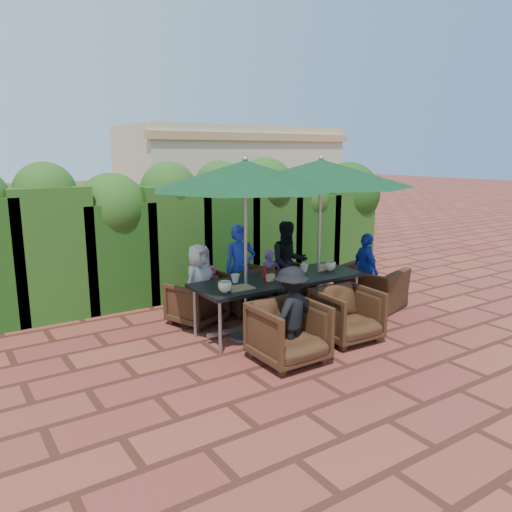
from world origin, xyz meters
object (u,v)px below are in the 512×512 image
dining_table (279,283)px  chair_near_right (347,312)px  chair_far_mid (240,286)px  chair_far_left (196,300)px  umbrella_left (245,176)px  chair_near_left (289,330)px  chair_end_right (370,281)px  umbrella_right (321,173)px  chair_far_right (288,282)px

dining_table → chair_near_right: (0.49, -0.88, -0.28)m
dining_table → chair_far_mid: size_ratio=3.24×
chair_far_left → chair_far_mid: 0.89m
dining_table → chair_far_left: size_ratio=3.55×
umbrella_left → chair_near_left: size_ratio=3.06×
chair_far_left → chair_near_left: size_ratio=0.88×
dining_table → chair_near_right: chair_near_right is taller
umbrella_left → chair_far_mid: size_ratio=3.18×
dining_table → chair_end_right: (1.84, -0.00, -0.23)m
chair_near_right → chair_end_right: bearing=35.4°
umbrella_right → chair_far_right: size_ratio=3.69×
umbrella_right → chair_near_left: size_ratio=3.22×
chair_near_left → chair_near_right: (1.09, 0.14, -0.02)m
chair_far_right → chair_far_mid: bearing=-13.4°
chair_far_right → dining_table: bearing=40.4°
chair_far_right → chair_near_left: (-1.48, -1.97, 0.05)m
dining_table → chair_far_mid: chair_far_mid is taller
umbrella_right → chair_near_right: (-0.23, -0.88, -1.82)m
umbrella_left → chair_far_left: umbrella_left is taller
umbrella_left → chair_near_left: (-0.00, -0.97, -1.80)m
dining_table → umbrella_left: (-0.60, -0.05, 1.54)m
chair_far_left → chair_end_right: chair_end_right is taller
chair_far_mid → chair_far_right: (0.90, -0.10, -0.04)m
chair_end_right → chair_far_right: bearing=28.5°
chair_near_right → chair_near_left: bearing=-170.4°
chair_near_left → chair_end_right: 2.65m
dining_table → chair_far_right: (0.88, 0.95, -0.32)m
dining_table → chair_near_left: chair_near_left is taller
umbrella_right → chair_far_left: (-1.61, 0.87, -1.85)m
chair_far_mid → chair_near_left: bearing=62.9°
umbrella_left → chair_far_right: umbrella_left is taller
umbrella_right → chair_end_right: (1.13, 0.00, -1.77)m
umbrella_right → chair_near_left: 2.46m
dining_table → chair_near_left: (-0.61, -1.02, -0.27)m
chair_far_mid → chair_near_right: 2.00m
chair_far_left → chair_near_left: (0.29, -1.89, 0.05)m
dining_table → umbrella_right: (0.72, -0.01, 1.54)m
umbrella_right → chair_near_left: bearing=-142.5°
umbrella_right → chair_end_right: umbrella_right is taller
chair_near_right → chair_far_left: bearing=130.8°
chair_far_left → umbrella_left: bearing=87.0°
umbrella_right → chair_far_left: umbrella_right is taller
umbrella_right → chair_far_mid: (-0.74, 1.06, -1.82)m
umbrella_left → chair_end_right: (2.45, 0.05, -1.77)m
umbrella_left → chair_near_left: 2.05m
chair_end_right → chair_far_left: bearing=55.6°
chair_far_left → chair_far_right: (1.77, 0.09, -0.00)m
dining_table → chair_far_mid: (-0.02, 1.05, -0.28)m
umbrella_right → chair_end_right: 2.10m
dining_table → chair_end_right: size_ratio=2.51×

